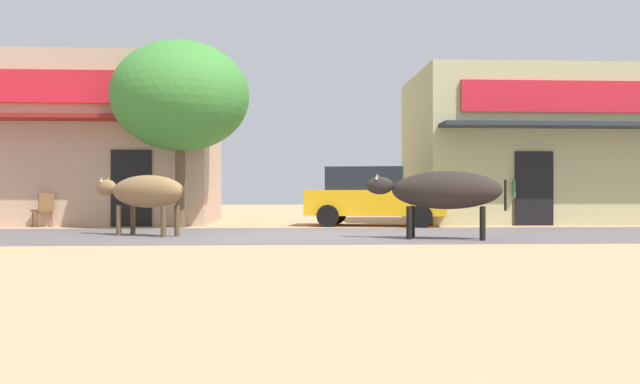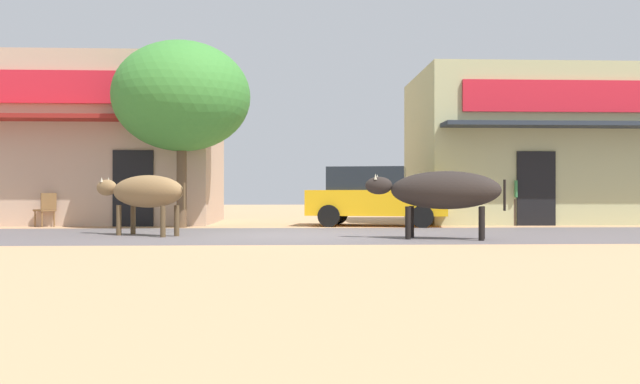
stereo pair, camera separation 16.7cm
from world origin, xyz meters
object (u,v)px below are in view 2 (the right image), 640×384
Objects in this scene: cow_near_brown at (145,192)px; cow_far_dark at (442,191)px; cafe_chair_near_tree at (46,208)px; parked_hatchback_car at (374,196)px; roadside_tree at (182,97)px; pedestrian_by_shop at (513,195)px.

cow_far_dark is (6.13, -1.34, 0.03)m from cow_near_brown.
cow_far_dark is at bearing -28.55° from cafe_chair_near_tree.
parked_hatchback_car is 1.51× the size of cow_far_dark.
cow_far_dark is (5.90, -4.72, -2.52)m from roadside_tree.
cow_far_dark is 10.97m from cafe_chair_near_tree.
cafe_chair_near_tree is at bearing -178.55° from pedestrian_by_shop.
cow_near_brown is at bearing 167.70° from cow_far_dark.
pedestrian_by_shop is at bearing 1.45° from cafe_chair_near_tree.
roadside_tree is at bearing -171.97° from parked_hatchback_car.
cow_near_brown is at bearing -142.93° from parked_hatchback_car.
roadside_tree is 1.82× the size of cow_far_dark.
roadside_tree is 3.35× the size of pedestrian_by_shop.
roadside_tree reaches higher than parked_hatchback_car.
pedestrian_by_shop reaches higher than cow_far_dark.
cow_near_brown is (-0.22, -3.39, -2.55)m from roadside_tree.
parked_hatchback_car is at bearing -178.50° from pedestrian_by_shop.
pedestrian_by_shop is (9.22, 0.84, -2.62)m from roadside_tree.
cow_near_brown is (-5.47, -4.13, 0.09)m from parked_hatchback_car.
roadside_tree is 5.37× the size of cafe_chair_near_tree.
pedestrian_by_shop reaches higher than cafe_chair_near_tree.
parked_hatchback_car reaches higher than pedestrian_by_shop.
cafe_chair_near_tree is (-3.50, 3.90, -0.42)m from cow_near_brown.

